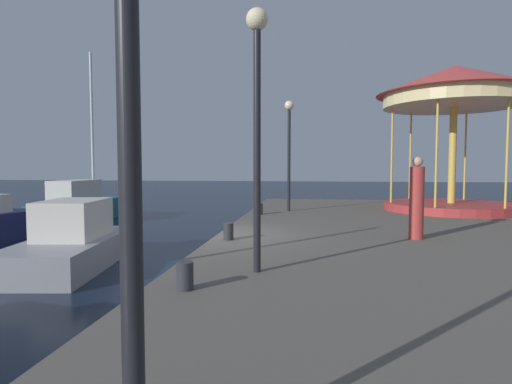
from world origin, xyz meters
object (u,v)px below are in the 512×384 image
lamp_post_mid_promenade (257,93)px  bollard_south (185,276)px  person_far_corner (417,200)px  lamp_post_far_end (289,136)px  sailboat_teal (81,206)px  motorboat_grey (72,242)px  carousel (454,102)px  bollard_center (228,231)px  bollard_north (260,209)px

lamp_post_mid_promenade → bollard_south: lamp_post_mid_promenade is taller
person_far_corner → lamp_post_far_end: bearing=119.9°
sailboat_teal → person_far_corner: bearing=-29.7°
lamp_post_far_end → bollard_south: 11.07m
motorboat_grey → lamp_post_far_end: size_ratio=1.11×
lamp_post_mid_promenade → person_far_corner: size_ratio=2.16×
sailboat_teal → lamp_post_mid_promenade: (9.60, -11.04, 2.99)m
motorboat_grey → lamp_post_mid_promenade: size_ratio=1.10×
lamp_post_mid_promenade → person_far_corner: 5.36m
carousel → person_far_corner: 8.18m
carousel → person_far_corner: size_ratio=2.97×
carousel → lamp_post_mid_promenade: (-6.32, -10.52, -1.31)m
motorboat_grey → sailboat_teal: sailboat_teal is taller
sailboat_teal → bollard_center: size_ratio=19.91×
motorboat_grey → bollard_center: size_ratio=11.81×
motorboat_grey → bollard_north: size_ratio=11.81×
lamp_post_mid_promenade → bollard_south: (-0.88, -1.14, -2.73)m
bollard_north → bollard_south: size_ratio=1.00×
sailboat_teal → lamp_post_far_end: bearing=-8.8°
carousel → lamp_post_far_end: size_ratio=1.38×
sailboat_teal → carousel: sailboat_teal is taller
carousel → bollard_south: carousel is taller
bollard_center → person_far_corner: 4.58m
carousel → bollard_south: size_ratio=14.72×
lamp_post_mid_promenade → lamp_post_far_end: (-0.01, 9.55, -0.01)m
lamp_post_mid_promenade → bollard_north: 8.72m
lamp_post_far_end → bollard_north: lamp_post_far_end is taller
motorboat_grey → bollard_center: (4.08, -0.13, 0.39)m
carousel → bollard_north: size_ratio=14.72×
lamp_post_far_end → bollard_north: size_ratio=10.67×
motorboat_grey → bollard_center: 4.10m
lamp_post_mid_promenade → bollard_center: (-1.07, 2.92, -2.73)m
bollard_north → bollard_center: bearing=-90.8°
lamp_post_mid_promenade → bollard_center: lamp_post_mid_promenade is taller
carousel → person_far_corner: bearing=-113.1°
bollard_south → lamp_post_mid_promenade: bearing=52.4°
lamp_post_mid_promenade → bollard_south: bearing=-127.6°
bollard_south → person_far_corner: size_ratio=0.20×
carousel → lamp_post_far_end: bearing=-171.2°
carousel → lamp_post_far_end: 6.54m
motorboat_grey → lamp_post_far_end: lamp_post_far_end is taller
bollard_center → bollard_south: bearing=-87.3°
bollard_center → person_far_corner: bearing=9.2°
motorboat_grey → bollard_south: 6.00m
motorboat_grey → lamp_post_mid_promenade: 6.75m
carousel → bollard_north: (-7.32, -2.31, -4.04)m
sailboat_teal → carousel: size_ratio=1.35×
carousel → bollard_north: carousel is taller
bollard_center → lamp_post_far_end: bearing=80.9°
bollard_center → bollard_north: size_ratio=1.00×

